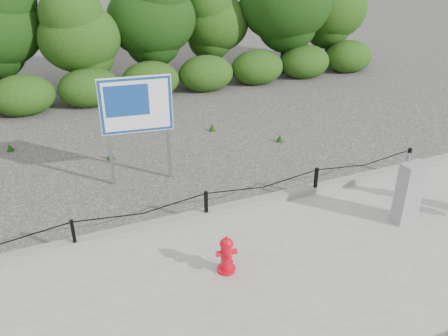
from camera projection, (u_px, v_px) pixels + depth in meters
ground at (206, 221)px, 9.37m from camera, size 90.00×90.00×0.00m
sidewalk at (250, 283)px, 7.72m from camera, size 14.00×4.00×0.08m
curb at (205, 214)px, 9.34m from camera, size 14.00×0.22×0.14m
chain_barrier at (206, 202)px, 9.16m from camera, size 10.06×0.06×0.60m
treeline at (125, 16)px, 15.70m from camera, size 20.39×3.68×4.80m
fire_hydrant at (227, 255)px, 7.78m from camera, size 0.36×0.38×0.68m
utility_cabinet at (408, 193)px, 8.97m from camera, size 0.50×0.36×1.37m
advertising_sign at (136, 110)px, 10.02m from camera, size 1.52×0.32×2.45m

